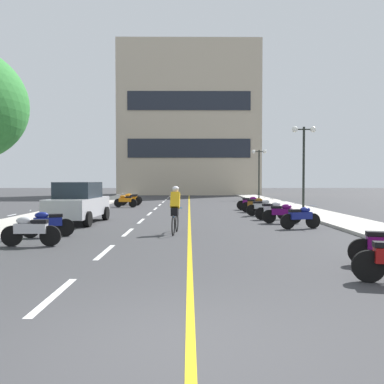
{
  "coord_description": "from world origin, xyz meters",
  "views": [
    {
      "loc": [
        0.23,
        -4.55,
        1.91
      ],
      "look_at": [
        0.42,
        19.76,
        1.18
      ],
      "focal_mm": 37.34,
      "sensor_mm": 36.0,
      "label": 1
    }
  ],
  "objects": [
    {
      "name": "lane_dash_10",
      "position": [
        -2.0,
        42.0,
        0.0
      ],
      "size": [
        0.14,
        2.2,
        0.01
      ],
      "primitive_type": "cube",
      "color": "silver",
      "rests_on": "ground"
    },
    {
      "name": "lane_dash_4",
      "position": [
        -2.0,
        18.0,
        0.0
      ],
      "size": [
        0.14,
        2.2,
        0.01
      ],
      "primitive_type": "cube",
      "color": "silver",
      "rests_on": "ground"
    },
    {
      "name": "ground_plane",
      "position": [
        0.0,
        21.0,
        0.0
      ],
      "size": [
        140.0,
        140.0,
        0.0
      ],
      "primitive_type": "plane",
      "color": "#38383A"
    },
    {
      "name": "parked_car_near",
      "position": [
        -4.66,
        13.11,
        0.92
      ],
      "size": [
        2.1,
        4.28,
        1.82
      ],
      "color": "black",
      "rests_on": "ground"
    },
    {
      "name": "lane_dash_9",
      "position": [
        -2.0,
        38.0,
        0.0
      ],
      "size": [
        0.14,
        2.2,
        0.01
      ],
      "primitive_type": "cube",
      "color": "silver",
      "rests_on": "ground"
    },
    {
      "name": "lane_dash_0",
      "position": [
        -2.0,
        2.0,
        0.0
      ],
      "size": [
        0.14,
        2.2,
        0.01
      ],
      "primitive_type": "cube",
      "color": "silver",
      "rests_on": "ground"
    },
    {
      "name": "motorcycle_2",
      "position": [
        -4.33,
        6.93,
        0.47
      ],
      "size": [
        1.7,
        0.6,
        0.92
      ],
      "color": "black",
      "rests_on": "ground"
    },
    {
      "name": "lane_dash_8",
      "position": [
        -2.0,
        34.0,
        0.0
      ],
      "size": [
        0.14,
        2.2,
        0.01
      ],
      "primitive_type": "cube",
      "color": "silver",
      "rests_on": "ground"
    },
    {
      "name": "curb_right",
      "position": [
        7.2,
        24.0,
        0.06
      ],
      "size": [
        2.4,
        72.0,
        0.12
      ],
      "primitive_type": "cube",
      "color": "#B7B2A8",
      "rests_on": "ground"
    },
    {
      "name": "cyclist_rider",
      "position": [
        -0.26,
        9.66,
        0.89
      ],
      "size": [
        0.43,
        1.77,
        1.71
      ],
      "color": "black",
      "rests_on": "ground"
    },
    {
      "name": "lane_dash_2",
      "position": [
        -2.0,
        10.0,
        0.0
      ],
      "size": [
        0.14,
        2.2,
        0.01
      ],
      "primitive_type": "cube",
      "color": "silver",
      "rests_on": "ground"
    },
    {
      "name": "lane_dash_5",
      "position": [
        -2.0,
        22.0,
        0.0
      ],
      "size": [
        0.14,
        2.2,
        0.01
      ],
      "primitive_type": "cube",
      "color": "silver",
      "rests_on": "ground"
    },
    {
      "name": "motorcycle_3",
      "position": [
        -4.5,
        8.78,
        0.47
      ],
      "size": [
        1.65,
        0.78,
        0.92
      ],
      "color": "black",
      "rests_on": "ground"
    },
    {
      "name": "street_lamp_mid",
      "position": [
        7.15,
        19.44,
        3.8
      ],
      "size": [
        1.46,
        0.36,
        5.01
      ],
      "color": "black",
      "rests_on": "curb_right"
    },
    {
      "name": "centre_line_yellow",
      "position": [
        0.25,
        24.0,
        0.0
      ],
      "size": [
        0.12,
        66.0,
        0.01
      ],
      "primitive_type": "cube",
      "color": "gold",
      "rests_on": "ground"
    },
    {
      "name": "motorcycle_11",
      "position": [
        -4.21,
        25.43,
        0.47
      ],
      "size": [
        1.7,
        0.6,
        0.92
      ],
      "color": "black",
      "rests_on": "ground"
    },
    {
      "name": "motorcycle_6",
      "position": [
        4.25,
        14.57,
        0.47
      ],
      "size": [
        1.7,
        0.6,
        0.92
      ],
      "color": "black",
      "rests_on": "ground"
    },
    {
      "name": "curb_left",
      "position": [
        -7.2,
        24.0,
        0.06
      ],
      "size": [
        2.4,
        72.0,
        0.12
      ],
      "primitive_type": "cube",
      "color": "#B7B2A8",
      "rests_on": "ground"
    },
    {
      "name": "office_building",
      "position": [
        0.25,
        48.46,
        9.76
      ],
      "size": [
        18.12,
        7.05,
        19.52
      ],
      "color": "#BCAD93",
      "rests_on": "ground"
    },
    {
      "name": "lane_dash_3",
      "position": [
        -2.0,
        14.0,
        0.0
      ],
      "size": [
        0.14,
        2.2,
        0.01
      ],
      "primitive_type": "cube",
      "color": "silver",
      "rests_on": "ground"
    },
    {
      "name": "lane_dash_11",
      "position": [
        -2.0,
        46.0,
        0.0
      ],
      "size": [
        0.14,
        2.2,
        0.01
      ],
      "primitive_type": "cube",
      "color": "silver",
      "rests_on": "ground"
    },
    {
      "name": "lane_dash_7",
      "position": [
        -2.0,
        30.0,
        0.0
      ],
      "size": [
        0.14,
        2.2,
        0.01
      ],
      "primitive_type": "cube",
      "color": "silver",
      "rests_on": "ground"
    },
    {
      "name": "motorcycle_10",
      "position": [
        -4.22,
        23.35,
        0.47
      ],
      "size": [
        1.68,
        0.66,
        0.92
      ],
      "color": "black",
      "rests_on": "ground"
    },
    {
      "name": "motorcycle_8",
      "position": [
        4.16,
        18.83,
        0.47
      ],
      "size": [
        1.64,
        0.78,
        0.92
      ],
      "color": "black",
      "rests_on": "ground"
    },
    {
      "name": "motorcycle_4",
      "position": [
        4.61,
        10.99,
        0.47
      ],
      "size": [
        1.67,
        0.68,
        0.92
      ],
      "color": "black",
      "rests_on": "ground"
    },
    {
      "name": "motorcycle_9",
      "position": [
        4.13,
        20.7,
        0.47
      ],
      "size": [
        1.66,
        0.73,
        0.92
      ],
      "color": "black",
      "rests_on": "ground"
    },
    {
      "name": "street_lamp_far",
      "position": [
        7.11,
        34.5,
        3.63
      ],
      "size": [
        1.46,
        0.36,
        4.75
      ],
      "color": "black",
      "rests_on": "curb_right"
    },
    {
      "name": "motorcycle_12",
      "position": [
        -4.33,
        27.0,
        0.47
      ],
      "size": [
        1.7,
        0.6,
        0.92
      ],
      "color": "black",
      "rests_on": "ground"
    },
    {
      "name": "lane_dash_6",
      "position": [
        -2.0,
        26.0,
        0.0
      ],
      "size": [
        0.14,
        2.2,
        0.01
      ],
      "primitive_type": "cube",
      "color": "silver",
      "rests_on": "ground"
    },
    {
      "name": "lane_dash_1",
      "position": [
        -2.0,
        6.0,
        0.0
      ],
      "size": [
        0.14,
        2.2,
        0.01
      ],
      "primitive_type": "cube",
      "color": "silver",
      "rests_on": "ground"
    },
    {
      "name": "motorcycle_7",
      "position": [
        4.16,
        16.75,
        0.47
      ],
      "size": [
        1.7,
        0.6,
        0.92
      ],
      "color": "black",
      "rests_on": "ground"
    },
    {
      "name": "motorcycle_5",
      "position": [
        4.33,
        12.9,
        0.47
      ],
      "size": [
        1.7,
        0.6,
        0.92
      ],
      "color": "black",
      "rests_on": "ground"
    }
  ]
}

